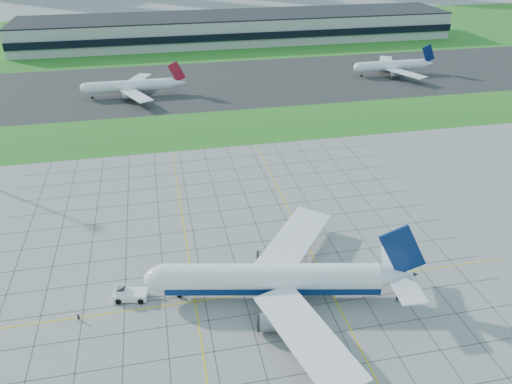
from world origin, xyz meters
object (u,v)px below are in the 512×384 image
Objects in this scene: crew_near at (79,317)px; distant_jet_1 at (131,86)px; crew_far at (398,299)px; distant_jet_2 at (392,66)px; airliner at (275,279)px; pushback_tug at (129,294)px.

crew_near is 137.42m from distant_jet_1.
distant_jet_2 reaches higher than crew_far.
distant_jet_1 is (9.13, 137.07, 3.67)m from crew_near.
airliner is 5.58× the size of pushback_tug.
crew_far is at bearing -45.06° from crew_near.
distant_jet_1 reaches higher than pushback_tug.
airliner reaches higher than crew_near.
pushback_tug is 6.11× the size of crew_near.
airliner reaches higher than distant_jet_1.
crew_far is at bearing -3.63° from airliner.
crew_far is 167.40m from distant_jet_2.
pushback_tug is 0.23× the size of distant_jet_2.
distant_jet_1 is 1.00× the size of distant_jet_2.
distant_jet_1 is at bearing 48.14° from crew_near.
airliner is 29.75m from pushback_tug.
distant_jet_2 is (123.42, 7.23, -0.00)m from distant_jet_1.
crew_far is (53.00, -12.09, -0.32)m from pushback_tug.
crew_near is at bearing -132.57° from distant_jet_2.
pushback_tug is at bearing -13.18° from crew_near.
airliner is 173.23m from distant_jet_2.
airliner is at bearing -39.79° from crew_near.
pushback_tug is 186.35m from distant_jet_2.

